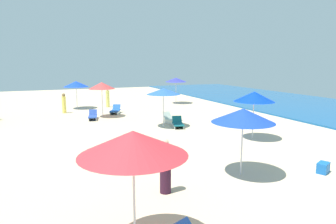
% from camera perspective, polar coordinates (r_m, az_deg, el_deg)
% --- Properties ---
extents(ground_plane, '(60.00, 60.00, 0.00)m').
position_cam_1_polar(ground_plane, '(16.09, -28.29, -5.86)').
color(ground_plane, beige).
extents(umbrella_0, '(2.05, 2.05, 2.33)m').
position_cam_1_polar(umbrella_0, '(26.56, -17.02, 5.09)').
color(umbrella_0, silver).
rests_on(umbrella_0, ground_plane).
extents(umbrella_1, '(2.23, 2.23, 2.59)m').
position_cam_1_polar(umbrella_1, '(6.08, -6.64, -5.88)').
color(umbrella_1, silver).
rests_on(umbrella_1, ground_plane).
extents(umbrella_2, '(2.04, 2.04, 2.46)m').
position_cam_1_polar(umbrella_2, '(15.80, 16.00, 2.82)').
color(umbrella_2, silver).
rests_on(umbrella_2, ground_plane).
extents(umbrella_3, '(2.17, 2.17, 2.38)m').
position_cam_1_polar(umbrella_3, '(10.57, 14.03, -0.65)').
color(umbrella_3, silver).
rests_on(umbrella_3, ground_plane).
extents(umbrella_4, '(1.89, 1.89, 2.51)m').
position_cam_1_polar(umbrella_4, '(21.98, -12.44, 4.91)').
color(umbrella_4, silver).
rests_on(umbrella_4, ground_plane).
extents(lounge_chair_4_0, '(1.51, 1.14, 0.64)m').
position_cam_1_polar(lounge_chair_4_0, '(23.50, -9.95, 0.29)').
color(lounge_chair_4_0, silver).
rests_on(lounge_chair_4_0, ground_plane).
extents(lounge_chair_4_1, '(1.48, 0.82, 0.62)m').
position_cam_1_polar(lounge_chair_4_1, '(21.44, -14.06, -0.76)').
color(lounge_chair_4_1, silver).
rests_on(lounge_chair_4_1, ground_plane).
extents(umbrella_5, '(2.04, 2.04, 2.37)m').
position_cam_1_polar(umbrella_5, '(18.12, -0.88, 3.92)').
color(umbrella_5, silver).
rests_on(umbrella_5, ground_plane).
extents(lounge_chair_5_0, '(1.41, 0.94, 0.62)m').
position_cam_1_polar(lounge_chair_5_0, '(18.35, 1.89, -2.21)').
color(lounge_chair_5_0, silver).
rests_on(lounge_chair_5_0, ground_plane).
extents(lounge_chair_5_1, '(1.39, 1.07, 0.71)m').
position_cam_1_polar(lounge_chair_5_1, '(19.53, 0.67, -1.39)').
color(lounge_chair_5_1, silver).
rests_on(lounge_chair_5_1, ground_plane).
extents(umbrella_6, '(2.02, 2.02, 2.45)m').
position_cam_1_polar(umbrella_6, '(28.62, 1.52, 6.11)').
color(umbrella_6, silver).
rests_on(umbrella_6, ground_plane).
extents(beachgoer_0, '(0.32, 0.32, 1.55)m').
position_cam_1_polar(beachgoer_0, '(24.69, -19.10, 1.53)').
color(beachgoer_0, '#F4DE60').
rests_on(beachgoer_0, ground_plane).
extents(beachgoer_1, '(0.37, 0.37, 1.67)m').
position_cam_1_polar(beachgoer_1, '(26.94, -11.36, 2.59)').
color(beachgoer_1, '#E9E36A').
rests_on(beachgoer_1, ground_plane).
extents(beachgoer_2, '(0.48, 0.48, 1.69)m').
position_cam_1_polar(beachgoer_2, '(9.22, -0.50, -10.54)').
color(beachgoer_2, '#34182C').
rests_on(beachgoer_2, ground_plane).
extents(cooler_box_0, '(0.52, 0.61, 0.38)m').
position_cam_1_polar(cooler_box_0, '(12.31, 27.31, -9.35)').
color(cooler_box_0, blue).
rests_on(cooler_box_0, ground_plane).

